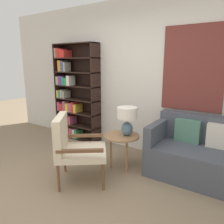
# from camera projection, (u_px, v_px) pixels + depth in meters

# --- Properties ---
(ground_plane) EXTENTS (14.00, 14.00, 0.00)m
(ground_plane) POSITION_uv_depth(u_px,v_px,m) (51.00, 200.00, 2.63)
(ground_plane) COLOR #847056
(wall_back) EXTENTS (6.40, 0.08, 2.70)m
(wall_back) POSITION_uv_depth(u_px,v_px,m) (136.00, 77.00, 3.93)
(wall_back) COLOR silver
(wall_back) RESTS_ON ground_plane
(bookshelf) EXTENTS (1.02, 0.30, 1.99)m
(bookshelf) POSITION_uv_depth(u_px,v_px,m) (73.00, 96.00, 4.65)
(bookshelf) COLOR black
(bookshelf) RESTS_ON ground_plane
(armchair) EXTENTS (0.88, 0.87, 0.93)m
(armchair) POSITION_uv_depth(u_px,v_px,m) (73.00, 144.00, 2.95)
(armchair) COLOR brown
(armchair) RESTS_ON ground_plane
(couch) EXTENTS (1.82, 0.83, 0.86)m
(couch) POSITION_uv_depth(u_px,v_px,m) (217.00, 158.00, 3.00)
(couch) COLOR #474C56
(couch) RESTS_ON ground_plane
(side_table) EXTENTS (0.54, 0.54, 0.54)m
(side_table) POSITION_uv_depth(u_px,v_px,m) (121.00, 139.00, 3.32)
(side_table) COLOR #99704C
(side_table) RESTS_ON ground_plane
(table_lamp) EXTENTS (0.30, 0.30, 0.44)m
(table_lamp) POSITION_uv_depth(u_px,v_px,m) (127.00, 118.00, 3.23)
(table_lamp) COLOR slate
(table_lamp) RESTS_ON side_table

